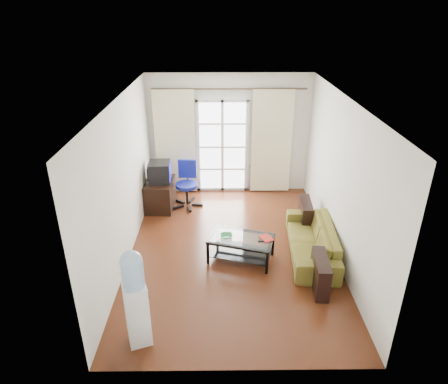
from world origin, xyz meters
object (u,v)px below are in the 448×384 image
object	(u,v)px
tv_stand	(160,194)
task_chair	(187,193)
sofa	(312,240)
crt_tv	(159,172)
coffee_table	(241,245)
water_cooler	(135,297)

from	to	relation	value
tv_stand	task_chair	distance (m)	0.57
sofa	crt_tv	distance (m)	3.44
sofa	task_chair	bearing A→B (deg)	-125.15
sofa	coffee_table	distance (m)	1.26
coffee_table	water_cooler	bearing A→B (deg)	-127.69
tv_stand	crt_tv	bearing A→B (deg)	16.83
sofa	coffee_table	size ratio (longest dim) A/B	1.60
sofa	tv_stand	world-z (taller)	tv_stand
crt_tv	sofa	bearing A→B (deg)	-34.97
tv_stand	water_cooler	distance (m)	3.82
crt_tv	water_cooler	xyz separation A→B (m)	(0.22, -3.79, -0.10)
crt_tv	task_chair	distance (m)	0.78
tv_stand	water_cooler	world-z (taller)	water_cooler
sofa	coffee_table	xyz separation A→B (m)	(-1.25, -0.16, 0.01)
sofa	water_cooler	world-z (taller)	water_cooler
crt_tv	water_cooler	distance (m)	3.80
sofa	crt_tv	bearing A→B (deg)	-117.85
tv_stand	task_chair	bearing A→B (deg)	12.43
sofa	task_chair	distance (m)	2.99
sofa	crt_tv	world-z (taller)	crt_tv
crt_tv	water_cooler	size ratio (longest dim) A/B	0.36
sofa	coffee_table	bearing A→B (deg)	-78.35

